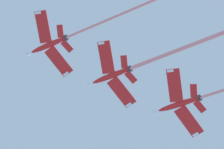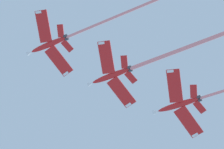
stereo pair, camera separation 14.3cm
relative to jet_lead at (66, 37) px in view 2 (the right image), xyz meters
The scene contains 3 objects.
jet_lead is the anchor object (origin of this frame).
jet_second 21.29m from the jet_lead, 60.49° to the left, with size 38.62×19.52×13.26m.
jet_third 39.65m from the jet_lead, 63.28° to the left, with size 39.99×20.29×13.03m.
Camera 2 is at (8.39, 22.35, 1.64)m, focal length 76.69 mm.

